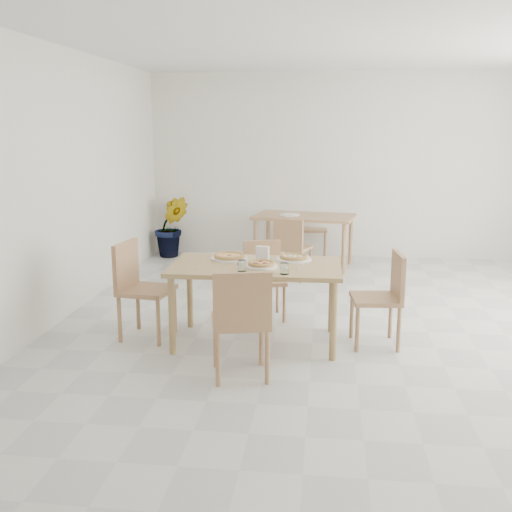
# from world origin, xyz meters

# --- Properties ---
(main_table) EXTENTS (1.57, 0.90, 0.75)m
(main_table) POSITION_xyz_m (-0.90, -0.47, 0.67)
(main_table) COLOR #A58555
(main_table) RESTS_ON ground
(chair_south) EXTENTS (0.54, 0.54, 0.91)m
(chair_south) POSITION_xyz_m (-0.92, -1.33, 0.53)
(chair_south) COLOR #AE7E57
(chair_south) RESTS_ON ground
(chair_north) EXTENTS (0.49, 0.49, 0.81)m
(chair_north) POSITION_xyz_m (-0.92, 0.33, 0.47)
(chair_north) COLOR #AE7E57
(chair_north) RESTS_ON ground
(chair_west) EXTENTS (0.52, 0.52, 0.93)m
(chair_west) POSITION_xyz_m (-2.04, -0.45, 0.54)
(chair_west) COLOR #AE7E57
(chair_west) RESTS_ON ground
(chair_east) EXTENTS (0.47, 0.47, 0.87)m
(chair_east) POSITION_xyz_m (0.27, -0.40, 0.51)
(chair_east) COLOR #AE7E57
(chair_east) RESTS_ON ground
(plate_margherita) EXTENTS (0.35, 0.35, 0.02)m
(plate_margherita) POSITION_xyz_m (-1.18, -0.27, 0.76)
(plate_margherita) COLOR white
(plate_margherita) RESTS_ON main_table
(plate_mushroom) EXTENTS (0.33, 0.33, 0.02)m
(plate_mushroom) POSITION_xyz_m (-0.57, -0.24, 0.76)
(plate_mushroom) COLOR white
(plate_mushroom) RESTS_ON main_table
(plate_pepperoni) EXTENTS (0.29, 0.29, 0.02)m
(plate_pepperoni) POSITION_xyz_m (-0.85, -0.55, 0.76)
(plate_pepperoni) COLOR white
(plate_pepperoni) RESTS_ON main_table
(pizza_margherita) EXTENTS (0.38, 0.38, 0.03)m
(pizza_margherita) POSITION_xyz_m (-1.18, -0.27, 0.78)
(pizza_margherita) COLOR tan
(pizza_margherita) RESTS_ON plate_margherita
(pizza_mushroom) EXTENTS (0.31, 0.31, 0.03)m
(pizza_mushroom) POSITION_xyz_m (-0.57, -0.24, 0.78)
(pizza_mushroom) COLOR tan
(pizza_mushroom) RESTS_ON plate_mushroom
(pizza_pepperoni) EXTENTS (0.28, 0.28, 0.03)m
(pizza_pepperoni) POSITION_xyz_m (-0.85, -0.55, 0.78)
(pizza_pepperoni) COLOR tan
(pizza_pepperoni) RESTS_ON plate_pepperoni
(tumbler_a) EXTENTS (0.07, 0.07, 0.10)m
(tumbler_a) POSITION_xyz_m (-0.62, -0.80, 0.80)
(tumbler_a) COLOR white
(tumbler_a) RESTS_ON main_table
(tumbler_b) EXTENTS (0.08, 0.08, 0.10)m
(tumbler_b) POSITION_xyz_m (-1.00, -0.74, 0.80)
(tumbler_b) COLOR white
(tumbler_b) RESTS_ON main_table
(napkin_holder) EXTENTS (0.14, 0.08, 0.15)m
(napkin_holder) POSITION_xyz_m (-0.86, -0.33, 0.82)
(napkin_holder) COLOR silver
(napkin_holder) RESTS_ON main_table
(fork_a) EXTENTS (0.03, 0.19, 0.01)m
(fork_a) POSITION_xyz_m (-1.41, -0.63, 0.75)
(fork_a) COLOR silver
(fork_a) RESTS_ON main_table
(fork_b) EXTENTS (0.02, 0.18, 0.01)m
(fork_b) POSITION_xyz_m (-0.50, -0.59, 0.75)
(fork_b) COLOR silver
(fork_b) RESTS_ON main_table
(second_table) EXTENTS (1.52, 1.03, 0.75)m
(second_table) POSITION_xyz_m (-0.59, 2.72, 0.66)
(second_table) COLOR #AE7E57
(second_table) RESTS_ON ground
(chair_back_s) EXTENTS (0.52, 0.52, 0.83)m
(chair_back_s) POSITION_xyz_m (-0.72, 1.91, 0.48)
(chair_back_s) COLOR #AE7E57
(chair_back_s) RESTS_ON ground
(chair_back_n) EXTENTS (0.44, 0.44, 0.84)m
(chair_back_n) POSITION_xyz_m (-0.48, 3.51, 0.49)
(chair_back_n) COLOR #AE7E57
(chair_back_n) RESTS_ON ground
(plate_empty) EXTENTS (0.28, 0.28, 0.02)m
(plate_empty) POSITION_xyz_m (-0.79, 2.68, 0.76)
(plate_empty) COLOR white
(plate_empty) RESTS_ON second_table
(potted_plant) EXTENTS (0.61, 0.54, 0.94)m
(potted_plant) POSITION_xyz_m (-2.65, 3.15, 0.47)
(potted_plant) COLOR #24601D
(potted_plant) RESTS_ON ground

